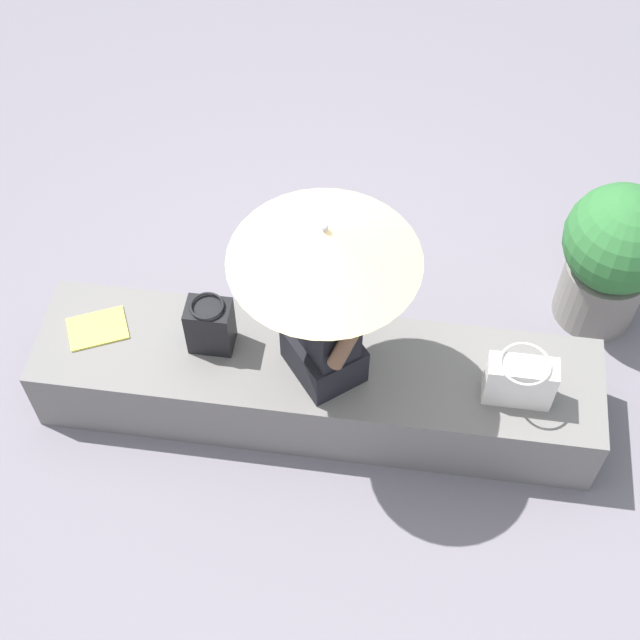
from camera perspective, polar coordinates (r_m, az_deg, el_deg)
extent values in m
plane|color=slate|center=(4.68, -0.22, -5.31)|extent=(14.00, 14.00, 0.00)
cube|color=slate|center=(4.51, -0.23, -3.96)|extent=(2.73, 0.61, 0.41)
cube|color=black|center=(4.22, 0.25, -2.16)|extent=(0.43, 0.44, 0.22)
cube|color=black|center=(3.93, 0.27, 0.69)|extent=(0.36, 0.37, 0.48)
sphere|color=brown|center=(3.67, 0.29, 3.88)|extent=(0.20, 0.20, 0.20)
cylinder|color=brown|center=(3.82, 1.81, -1.16)|extent=(0.20, 0.18, 0.32)
cylinder|color=brown|center=(4.02, -1.20, 2.85)|extent=(0.20, 0.18, 0.32)
cylinder|color=#B7B7BC|center=(3.89, 0.26, 0.74)|extent=(0.02, 0.02, 1.00)
cone|color=#DBBC7F|center=(3.56, 0.29, 4.72)|extent=(0.79, 0.79, 0.18)
sphere|color=#B7B7BC|center=(3.49, 0.29, 5.85)|extent=(0.03, 0.03, 0.03)
cube|color=silver|center=(4.21, 12.38, -3.78)|extent=(0.31, 0.13, 0.26)
torus|color=silver|center=(4.09, 12.73, -2.70)|extent=(0.23, 0.23, 0.01)
cube|color=black|center=(4.31, -6.89, -0.37)|extent=(0.21, 0.15, 0.28)
torus|color=black|center=(4.18, -7.09, 0.88)|extent=(0.16, 0.16, 0.01)
cube|color=#EAE04C|center=(4.56, -13.76, -0.52)|extent=(0.34, 0.30, 0.01)
cylinder|color=gray|center=(5.10, 17.10, 1.82)|extent=(0.43, 0.43, 0.37)
sphere|color=#2D6B33|center=(4.80, 18.27, 4.85)|extent=(0.56, 0.56, 0.56)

